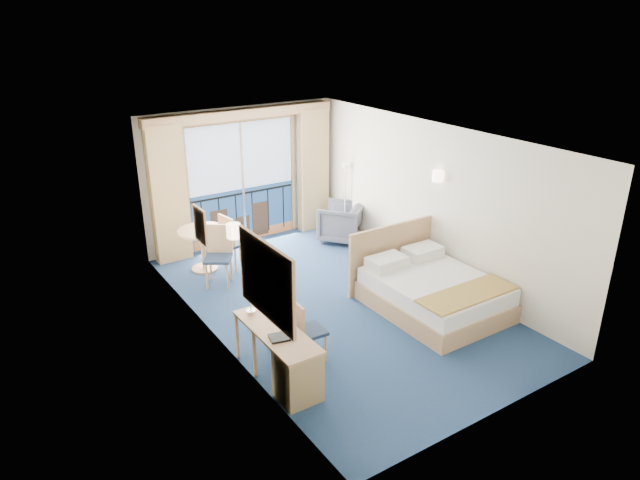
{
  "coord_description": "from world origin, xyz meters",
  "views": [
    {
      "loc": [
        -4.62,
        -6.69,
        4.4
      ],
      "look_at": [
        -0.14,
        0.2,
        1.06
      ],
      "focal_mm": 32.0,
      "sensor_mm": 36.0,
      "label": 1
    }
  ],
  "objects": [
    {
      "name": "wall_print",
      "position": [
        -1.97,
        0.45,
        1.6
      ],
      "size": [
        0.04,
        0.42,
        0.52
      ],
      "color": "tan",
      "rests_on": "room_walls"
    },
    {
      "name": "bed",
      "position": [
        1.17,
        -0.96,
        0.31
      ],
      "size": [
        1.76,
        2.09,
        1.11
      ],
      "color": "tan",
      "rests_on": "ground"
    },
    {
      "name": "balcony_door",
      "position": [
        -0.01,
        3.22,
        1.14
      ],
      "size": [
        2.36,
        0.03,
        2.52
      ],
      "color": "navy",
      "rests_on": "room_walls"
    },
    {
      "name": "table_chair_a",
      "position": [
        -0.78,
        2.1,
        0.58
      ],
      "size": [
        0.52,
        0.51,
        1.03
      ],
      "rotation": [
        0.0,
        0.0,
        1.75
      ],
      "color": "#1E2C46",
      "rests_on": "ground"
    },
    {
      "name": "curtain_right",
      "position": [
        1.55,
        3.07,
        1.28
      ],
      "size": [
        0.65,
        0.22,
        2.55
      ],
      "primitive_type": "cube",
      "color": "tan",
      "rests_on": "room_walls"
    },
    {
      "name": "armchair",
      "position": [
        1.65,
        2.14,
        0.39
      ],
      "size": [
        1.18,
        1.18,
        0.77
      ],
      "primitive_type": "imported",
      "rotation": [
        0.0,
        0.0,
        3.81
      ],
      "color": "#424550",
      "rests_on": "ground"
    },
    {
      "name": "pelmet",
      "position": [
        0.0,
        3.1,
        2.58
      ],
      "size": [
        3.8,
        0.25,
        0.18
      ],
      "primitive_type": "cube",
      "color": "tan",
      "rests_on": "room_walls"
    },
    {
      "name": "nightstand",
      "position": [
        1.77,
        0.39,
        0.27
      ],
      "size": [
        0.41,
        0.39,
        0.54
      ],
      "primitive_type": "cube",
      "color": "#9B8352",
      "rests_on": "ground"
    },
    {
      "name": "desk_chair",
      "position": [
        -1.25,
        -1.12,
        0.51
      ],
      "size": [
        0.42,
        0.41,
        0.9
      ],
      "rotation": [
        0.0,
        0.0,
        1.52
      ],
      "color": "#1E2C46",
      "rests_on": "ground"
    },
    {
      "name": "mirror",
      "position": [
        -1.97,
        -1.5,
        1.55
      ],
      "size": [
        0.05,
        1.25,
        0.95
      ],
      "color": "tan",
      "rests_on": "room_walls"
    },
    {
      "name": "floor_lamp",
      "position": [
        1.88,
        2.37,
        1.15
      ],
      "size": [
        0.21,
        0.21,
        1.52
      ],
      "color": "silver",
      "rests_on": "ground"
    },
    {
      "name": "sconce_right",
      "position": [
        1.94,
        -0.15,
        1.85
      ],
      "size": [
        0.18,
        0.18,
        0.18
      ],
      "primitive_type": "cylinder",
      "color": "beige",
      "rests_on": "room_walls"
    },
    {
      "name": "desk",
      "position": [
        -1.74,
        -1.65,
        0.38
      ],
      "size": [
        0.51,
        1.48,
        0.69
      ],
      "color": "tan",
      "rests_on": "ground"
    },
    {
      "name": "room_walls",
      "position": [
        0.0,
        0.0,
        1.78
      ],
      "size": [
        4.04,
        6.54,
        2.72
      ],
      "color": "silver",
      "rests_on": "ground"
    },
    {
      "name": "desk_lamp",
      "position": [
        -1.8,
        -0.69,
        1.06
      ],
      "size": [
        0.13,
        0.13,
        0.49
      ],
      "color": "silver",
      "rests_on": "desk"
    },
    {
      "name": "round_table",
      "position": [
        -1.25,
        2.35,
        0.58
      ],
      "size": [
        0.86,
        0.86,
        0.77
      ],
      "color": "tan",
      "rests_on": "ground"
    },
    {
      "name": "phone",
      "position": [
        1.79,
        0.43,
        0.58
      ],
      "size": [
        0.22,
        0.19,
        0.08
      ],
      "primitive_type": "cube",
      "rotation": [
        0.0,
        0.0,
        0.3
      ],
      "color": "silver",
      "rests_on": "nightstand"
    },
    {
      "name": "floor",
      "position": [
        0.0,
        0.0,
        0.0
      ],
      "size": [
        6.5,
        6.5,
        0.0
      ],
      "primitive_type": "plane",
      "color": "navy",
      "rests_on": "ground"
    },
    {
      "name": "folder",
      "position": [
        -1.77,
        -1.44,
        0.71
      ],
      "size": [
        0.33,
        0.27,
        0.03
      ],
      "primitive_type": "cube",
      "rotation": [
        0.0,
        0.0,
        -0.23
      ],
      "color": "black",
      "rests_on": "desk"
    },
    {
      "name": "table_chair_b",
      "position": [
        -1.23,
        1.69,
        0.58
      ],
      "size": [
        0.61,
        0.62,
        1.02
      ],
      "rotation": [
        0.0,
        0.0,
        -0.59
      ],
      "color": "#1E2C46",
      "rests_on": "ground"
    },
    {
      "name": "curtain_left",
      "position": [
        -1.55,
        3.07,
        1.28
      ],
      "size": [
        0.65,
        0.22,
        2.55
      ],
      "primitive_type": "cube",
      "color": "tan",
      "rests_on": "room_walls"
    },
    {
      "name": "sconce_left",
      "position": [
        -1.94,
        -0.6,
        1.85
      ],
      "size": [
        0.18,
        0.18,
        0.18
      ],
      "primitive_type": "cylinder",
      "color": "beige",
      "rests_on": "room_walls"
    }
  ]
}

